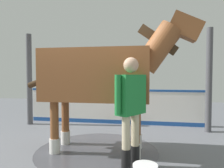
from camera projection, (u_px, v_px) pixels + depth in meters
The scene contains 7 objects.
ground_plane at pixel (91, 149), 4.30m from camera, with size 16.00×16.00×0.02m, color slate.
wet_patch at pixel (97, 150), 4.19m from camera, with size 2.41×2.41×0.00m, color #4C4C54.
barrier_wall at pixel (115, 108), 6.47m from camera, with size 5.45×0.15×1.06m.
roof_post_near at pixel (209, 80), 5.49m from camera, with size 0.16×0.16×2.72m, color #4C4C51.
roof_post_far at pixel (29, 79), 6.36m from camera, with size 0.16×0.16×2.72m, color #4C4C51.
horse at pixel (103, 76), 4.10m from camera, with size 3.43×1.00×2.65m.
handler at pixel (131, 104), 3.32m from camera, with size 0.47×0.60×1.78m.
Camera 1 is at (1.09, -4.11, 1.51)m, focal length 33.81 mm.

